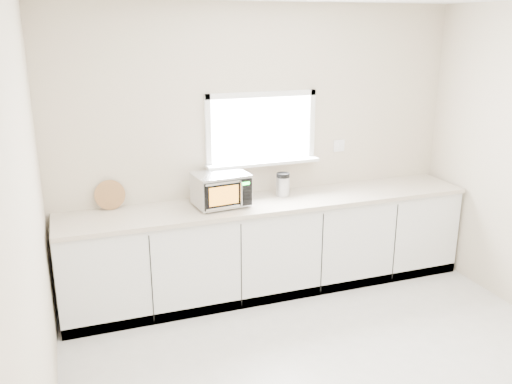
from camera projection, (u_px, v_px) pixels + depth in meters
name	position (u px, v px, depth m)	size (l,w,h in m)	color
back_wall	(261.00, 147.00, 5.23)	(4.00, 0.17, 2.70)	beige
cabinets	(271.00, 247.00, 5.23)	(3.92, 0.60, 0.88)	silver
countertop	(272.00, 202.00, 5.09)	(3.92, 0.64, 0.04)	beige
microwave	(221.00, 189.00, 4.89)	(0.50, 0.41, 0.30)	black
knife_block	(224.00, 195.00, 4.85)	(0.15, 0.21, 0.27)	#4A331A
cutting_board	(110.00, 195.00, 4.80)	(0.27, 0.27, 0.02)	#AA6F41
coffee_grinder	(283.00, 184.00, 5.19)	(0.16, 0.16, 0.23)	silver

